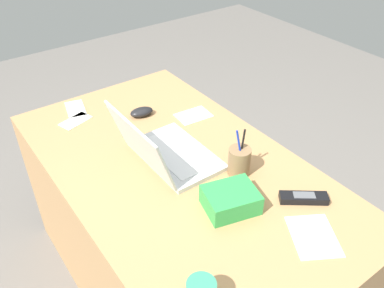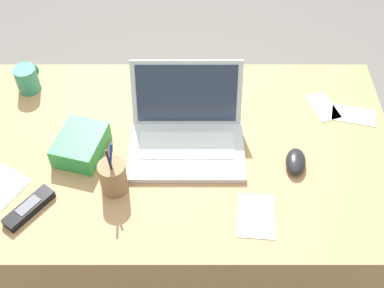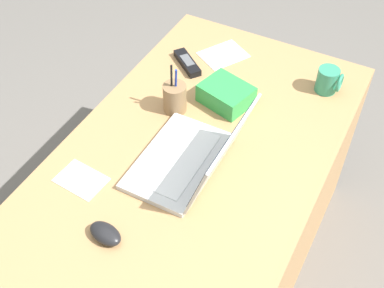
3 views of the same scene
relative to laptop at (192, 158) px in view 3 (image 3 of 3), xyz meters
name	(u,v)px [view 3 (image 3 of 3)]	position (x,y,z in m)	size (l,w,h in m)	color
ground_plane	(193,270)	(-0.05, -0.02, -0.75)	(6.00, 6.00, 0.00)	slate
desk	(193,221)	(-0.05, -0.02, -0.40)	(1.38, 0.79, 0.70)	tan
laptop	(192,158)	(0.00, 0.00, 0.00)	(0.35, 0.29, 0.22)	silver
computer_mouse	(105,233)	(0.32, -0.09, -0.03)	(0.06, 0.10, 0.04)	black
coffee_mug_white	(328,80)	(-0.54, 0.25, 0.00)	(0.07, 0.09, 0.09)	#338C6B
cordless_phone	(187,63)	(-0.43, -0.25, -0.03)	(0.13, 0.15, 0.03)	black
pen_holder	(175,98)	(-0.20, -0.17, 0.01)	(0.08, 0.08, 0.18)	olive
snack_bag	(226,94)	(-0.32, -0.04, -0.01)	(0.13, 0.16, 0.07)	green
paper_note_near_laptop	(81,180)	(0.19, -0.27, -0.04)	(0.10, 0.14, 0.00)	white
paper_note_left	(223,55)	(-0.55, -0.16, -0.04)	(0.17, 0.13, 0.00)	white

